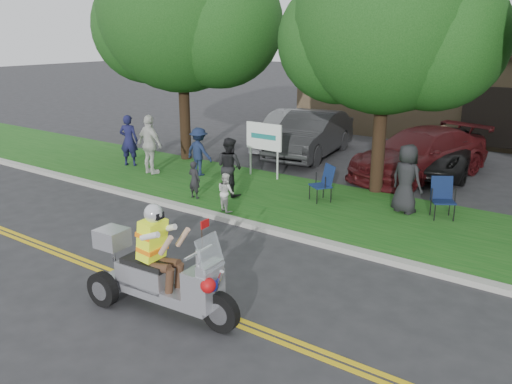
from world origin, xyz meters
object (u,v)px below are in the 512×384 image
Objects in this scene: lawn_chair_b at (442,195)px; parked_car_right at (420,154)px; lawn_chair_a at (324,181)px; spectator_adult_left at (129,140)px; parked_car_left at (310,134)px; trike_scooter at (159,275)px; spectator_adult_mid at (230,166)px; spectator_adult_right at (150,145)px; parked_car_far_left at (284,128)px; parked_car_mid at (438,151)px.

parked_car_right is at bearing 85.27° from lawn_chair_b.
parked_car_right reaches higher than lawn_chair_a.
spectator_adult_left is (-9.96, -0.93, 0.29)m from lawn_chair_b.
lawn_chair_a is 4.25m from parked_car_right.
parked_car_left is at bearing 113.67° from lawn_chair_b.
parked_car_right is (4.24, -0.56, -0.05)m from parked_car_left.
parked_car_left reaches higher than lawn_chair_b.
spectator_adult_left is (-7.69, 6.11, 0.31)m from trike_scooter.
parked_car_right is at bearing 83.55° from trike_scooter.
parked_car_left is (3.87, 5.08, -0.14)m from spectator_adult_left.
parked_car_right is (3.36, 5.17, -0.14)m from spectator_adult_mid.
spectator_adult_right is 0.35× the size of parked_car_right.
parked_car_left is at bearing 104.64° from trike_scooter.
parked_car_far_left is at bearing 110.25° from trike_scooter.
lawn_chair_a is at bearing 91.20° from trike_scooter.
spectator_adult_left is at bearing -7.04° from spectator_adult_right.
lawn_chair_a is 0.52× the size of spectator_adult_right.
parked_car_left reaches higher than lawn_chair_a.
spectator_adult_left is 6.39m from parked_car_left.
spectator_adult_left reaches higher than parked_car_far_left.
parked_car_left is at bearing -41.36° from parked_car_far_left.
parked_car_left is at bearing -179.90° from parked_car_mid.
parked_car_left is at bearing 158.13° from lawn_chair_a.
spectator_adult_right is at bearing -124.35° from parked_car_left.
lawn_chair_a is at bearing -87.52° from parked_car_right.
spectator_adult_mid reaches higher than parked_car_far_left.
parked_car_left is (-3.20, 4.68, 0.16)m from lawn_chair_a.
lawn_chair_a is 5.78m from spectator_adult_right.
parked_car_mid is at bearing -20.22° from parked_car_far_left.
lawn_chair_a is 0.20× the size of parked_car_left.
spectator_adult_left is 0.92× the size of spectator_adult_right.
spectator_adult_mid is 0.35× the size of parked_car_far_left.
parked_car_right is at bearing -106.80° from parked_car_mid.
lawn_chair_a is (-0.62, 6.51, 0.01)m from trike_scooter.
spectator_adult_mid reaches higher than parked_car_mid.
parked_car_far_left is at bearing 172.24° from parked_car_mid.
lawn_chair_a is 7.09m from spectator_adult_left.
lawn_chair_b is at bearing 159.32° from spectator_adult_left.
lawn_chair_a is at bearing -166.15° from spectator_adult_right.
trike_scooter reaches higher than parked_car_far_left.
spectator_adult_left reaches higher than lawn_chair_b.
lawn_chair_a is 0.61× the size of spectator_adult_mid.
parked_car_mid is at bearing 82.80° from trike_scooter.
lawn_chair_a is 5.33m from parked_car_mid.
spectator_adult_right is 0.37× the size of parked_car_mid.
trike_scooter is 9.83m from spectator_adult_left.
spectator_adult_mid is (4.75, -0.65, -0.05)m from spectator_adult_left.
trike_scooter is 7.40m from lawn_chair_b.
trike_scooter is 6.54m from lawn_chair_a.
spectator_adult_mid is at bearing 114.08° from trike_scooter.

